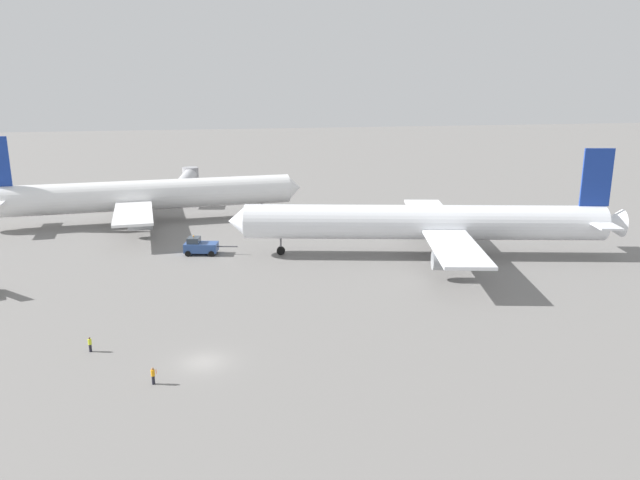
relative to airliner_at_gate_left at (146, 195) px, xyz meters
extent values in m
plane|color=slate|center=(9.54, -63.92, -5.14)|extent=(600.00, 600.00, 0.00)
cylinder|color=white|center=(0.47, 0.04, 0.08)|extent=(55.12, 9.95, 5.67)
cone|color=white|center=(29.01, 2.28, 0.08)|extent=(3.20, 5.42, 5.22)
cube|color=white|center=(-2.26, -0.18, -0.77)|extent=(9.86, 44.73, 0.44)
cylinder|color=#999EA3|center=(-0.29, -12.48, -2.57)|extent=(4.39, 2.92, 2.60)
cylinder|color=#999EA3|center=(-2.24, 12.29, -2.57)|extent=(4.39, 2.92, 2.60)
cylinder|color=slate|center=(-3.52, 3.13, -3.48)|extent=(0.28, 0.28, 2.01)
cylinder|color=black|center=(-3.52, 3.13, -4.49)|extent=(1.34, 0.65, 1.30)
cylinder|color=slate|center=(-2.99, -3.65, -3.48)|extent=(0.28, 0.28, 2.01)
cylinder|color=black|center=(-2.99, -3.65, -4.49)|extent=(1.34, 0.65, 1.30)
cylinder|color=slate|center=(22.34, 1.76, -3.48)|extent=(0.28, 0.28, 2.01)
cylinder|color=black|center=(22.34, 1.76, -4.49)|extent=(1.34, 0.65, 1.30)
cylinder|color=white|center=(43.45, -33.06, 0.20)|extent=(54.69, 17.36, 5.29)
cone|color=white|center=(15.52, -26.69, 0.20)|extent=(3.81, 5.37, 4.87)
cone|color=white|center=(71.18, -39.38, 0.20)|extent=(4.45, 4.93, 4.23)
cube|color=white|center=(46.12, -33.67, -0.59)|extent=(15.76, 43.19, 0.44)
cube|color=white|center=(68.74, -38.82, 0.73)|extent=(6.01, 13.39, 0.28)
cube|color=#193899|center=(68.45, -38.76, 7.20)|extent=(4.37, 1.33, 8.71)
cylinder|color=#999EA3|center=(47.81, -21.75, -2.39)|extent=(4.67, 3.47, 2.60)
cylinder|color=#999EA3|center=(42.48, -45.14, -2.39)|extent=(4.67, 3.47, 2.60)
cylinder|color=slate|center=(46.34, -37.20, -3.33)|extent=(0.28, 0.28, 2.31)
cylinder|color=black|center=(46.34, -37.20, -4.49)|extent=(1.39, 0.83, 1.30)
cylinder|color=slate|center=(47.85, -30.57, -3.33)|extent=(0.28, 0.28, 2.31)
cylinder|color=black|center=(47.85, -30.57, -4.49)|extent=(1.39, 0.83, 1.30)
cylinder|color=slate|center=(22.04, -28.18, -3.33)|extent=(0.28, 0.28, 2.31)
cylinder|color=black|center=(22.04, -28.18, -4.49)|extent=(1.39, 0.83, 1.30)
cube|color=#2D4C8C|center=(9.86, -25.40, -3.99)|extent=(5.54, 3.76, 1.39)
cube|color=#333D47|center=(8.78, -25.15, -2.85)|extent=(2.26, 2.51, 0.90)
cylinder|color=#4C4C51|center=(13.89, -26.32, -3.86)|extent=(3.16, 0.91, 0.20)
sphere|color=orange|center=(8.78, -25.15, -2.22)|extent=(0.24, 0.24, 0.24)
cylinder|color=black|center=(7.79, -26.31, -4.69)|extent=(0.94, 0.49, 0.90)
cylinder|color=black|center=(8.39, -23.68, -4.69)|extent=(0.94, 0.49, 0.90)
cylinder|color=black|center=(11.34, -27.12, -4.69)|extent=(0.94, 0.49, 0.90)
cylinder|color=black|center=(11.94, -24.49, -4.69)|extent=(0.94, 0.49, 0.90)
cylinder|color=black|center=(-1.57, -59.25, -4.74)|extent=(0.28, 0.28, 0.78)
cylinder|color=#D1E02D|center=(-1.57, -59.25, -4.07)|extent=(0.36, 0.36, 0.56)
sphere|color=brown|center=(-1.57, -59.25, -3.69)|extent=(0.21, 0.21, 0.21)
cylinder|color=black|center=(5.03, -67.49, -4.73)|extent=(0.28, 0.28, 0.82)
cylinder|color=orange|center=(5.03, -67.49, -4.03)|extent=(0.36, 0.36, 0.58)
sphere|color=#9E704C|center=(5.03, -67.49, -3.63)|extent=(0.22, 0.22, 0.22)
cylinder|color=#F24C19|center=(5.33, -67.54, -3.91)|extent=(0.05, 0.05, 0.40)
cylinder|color=#B7B7BC|center=(7.20, 20.81, -0.74)|extent=(5.33, 20.38, 3.20)
cylinder|color=#99999E|center=(8.27, 30.83, -0.74)|extent=(3.84, 3.84, 3.52)
cylinder|color=#595960|center=(8.17, 29.83, -2.94)|extent=(0.70, 0.70, 4.40)
camera|label=1|loc=(9.79, -118.67, 21.08)|focal=34.03mm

